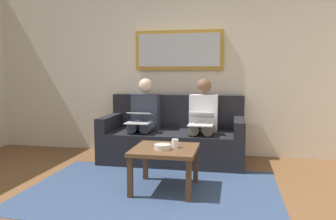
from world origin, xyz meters
name	(u,v)px	position (x,y,z in m)	size (l,w,h in m)	color
wall_rear	(180,67)	(0.00, -2.60, 1.30)	(6.00, 0.12, 2.60)	beige
area_rug	(152,190)	(0.00, -0.85, 0.00)	(2.60, 1.80, 0.01)	#33476B
couch	(174,138)	(0.00, -2.12, 0.31)	(1.92, 0.90, 0.90)	black
framed_mirror	(179,50)	(0.00, -2.51, 1.55)	(1.31, 0.05, 0.58)	#B7892D
coffee_table	(165,154)	(-0.13, -0.90, 0.38)	(0.66, 0.66, 0.45)	brown
cup	(175,143)	(-0.23, -0.93, 0.49)	(0.07, 0.07, 0.09)	silver
bowl	(163,147)	(-0.12, -0.83, 0.47)	(0.17, 0.17, 0.05)	beige
person_left	(203,118)	(-0.41, -2.05, 0.61)	(0.38, 0.58, 1.14)	silver
laptop_white	(201,119)	(-0.41, -1.82, 0.63)	(0.31, 0.38, 0.17)	white
person_right	(144,117)	(0.41, -2.05, 0.61)	(0.38, 0.58, 1.14)	#2D3342
laptop_silver	(139,118)	(0.41, -1.80, 0.63)	(0.32, 0.34, 0.14)	silver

